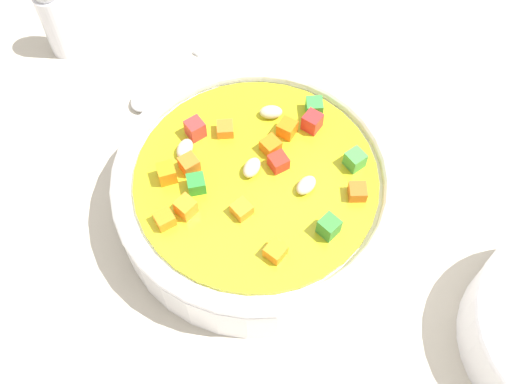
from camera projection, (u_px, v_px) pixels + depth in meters
The scene contains 4 objects.
ground_plane at pixel (256, 215), 47.34cm from camera, with size 140.00×140.00×2.00cm, color #BAB2A0.
soup_bowl_main at pixel (256, 190), 44.03cm from camera, with size 20.52×20.52×6.06cm.
spoon at pixel (190, 56), 53.71cm from camera, with size 9.68×19.35×1.03cm.
pepper_shaker at pixel (55, 16), 51.32cm from camera, with size 2.61×2.61×7.95cm.
Camera 1 is at (-19.15, 11.19, 40.86)cm, focal length 42.38 mm.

